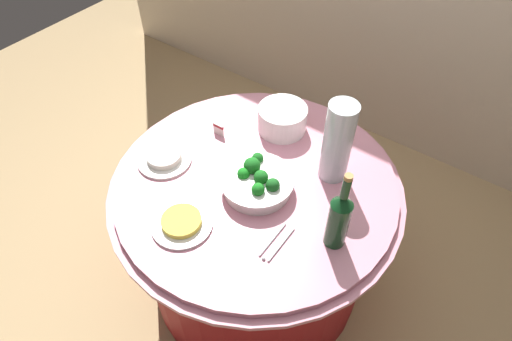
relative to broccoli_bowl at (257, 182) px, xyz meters
The scene contains 10 objects.
ground_plane 0.78m from the broccoli_bowl, 130.74° to the left, with size 6.00×6.00×0.00m, color tan.
buffet_table 0.41m from the broccoli_bowl, 130.74° to the left, with size 1.16×1.16×0.74m.
broccoli_bowl is the anchor object (origin of this frame).
plate_stack 0.36m from the broccoli_bowl, 108.23° to the left, with size 0.21×0.21×0.11m.
wine_bottle 0.36m from the broccoli_bowl, ahead, with size 0.07×0.07×0.34m.
decorative_fruit_vase 0.32m from the broccoli_bowl, 50.61° to the left, with size 0.11×0.11×0.34m.
serving_tongs 0.26m from the broccoli_bowl, 40.05° to the right, with size 0.04×0.17×0.01m.
food_plate_rice 0.40m from the broccoli_bowl, 166.17° to the right, with size 0.22×0.22×0.04m.
food_plate_fried_egg 0.32m from the broccoli_bowl, 112.12° to the right, with size 0.22×0.22×0.03m.
label_placard_front 0.35m from the broccoli_bowl, 153.78° to the left, with size 0.05×0.01×0.05m.
Camera 1 is at (0.65, -0.90, 2.00)m, focal length 30.19 mm.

